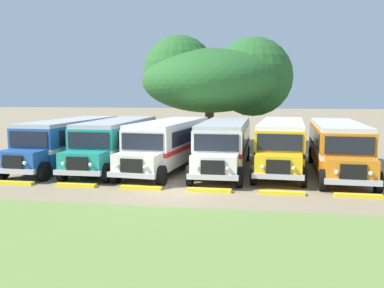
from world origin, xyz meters
The scene contains 15 objects.
ground_plane centered at (0.00, 0.00, 0.00)m, with size 220.00×220.00×0.00m, color #937F60.
foreground_grass_strip centered at (0.00, -7.39, 0.00)m, with size 80.00×9.27×0.01m, color olive.
parked_bus_slot_0 centered at (-7.96, 6.11, 1.58)m, with size 3.12×10.90×2.82m.
parked_bus_slot_1 centered at (-4.88, 6.20, 1.58)m, with size 2.68×10.84×2.82m.
parked_bus_slot_2 centered at (-1.55, 6.00, 1.58)m, with size 3.60×10.98×2.82m.
parked_bus_slot_3 centered at (1.73, 6.21, 1.58)m, with size 2.71×10.84×2.82m.
parked_bus_slot_4 centered at (5.03, 6.82, 1.58)m, with size 3.24×10.92×2.82m.
parked_bus_slot_5 centered at (8.09, 6.07, 1.58)m, with size 3.06×10.89×2.82m.
curb_wheelstop_0 centered at (-8.07, 0.16, 0.07)m, with size 2.00×0.36×0.15m, color yellow.
curb_wheelstop_1 centered at (-4.84, 0.16, 0.07)m, with size 2.00×0.36×0.15m, color yellow.
curb_wheelstop_2 centered at (-1.61, 0.16, 0.07)m, with size 2.00×0.36×0.15m, color yellow.
curb_wheelstop_3 centered at (1.61, 0.16, 0.07)m, with size 2.00×0.36×0.15m, color yellow.
curb_wheelstop_4 centered at (4.84, 0.16, 0.07)m, with size 2.00×0.36×0.15m, color yellow.
curb_wheelstop_5 centered at (8.07, 0.16, 0.07)m, with size 2.00×0.36×0.15m, color yellow.
broad_shade_tree centered at (0.09, 16.13, 5.63)m, with size 11.99×10.83×9.02m.
Camera 1 is at (4.02, -18.93, 4.45)m, focal length 40.40 mm.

